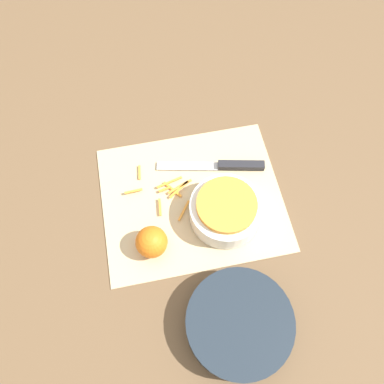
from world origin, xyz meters
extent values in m
plane|color=brown|center=(0.00, 0.00, 0.00)|extent=(4.00, 4.00, 0.00)
cube|color=#CCB284|center=(0.00, 0.00, 0.00)|extent=(0.42, 0.35, 0.01)
cylinder|color=silver|center=(-0.06, 0.06, 0.03)|extent=(0.16, 0.16, 0.06)
cylinder|color=orange|center=(-0.06, 0.06, 0.07)|extent=(0.13, 0.13, 0.02)
cylinder|color=#1E2833|center=(-0.03, 0.29, 0.03)|extent=(0.21, 0.21, 0.06)
cube|color=#232328|center=(-0.13, -0.06, 0.01)|extent=(0.11, 0.04, 0.02)
cube|color=silver|center=(-0.01, -0.08, 0.01)|extent=(0.15, 0.05, 0.00)
sphere|color=orange|center=(0.11, 0.10, 0.04)|extent=(0.07, 0.07, 0.07)
cube|color=orange|center=(0.11, -0.09, 0.01)|extent=(0.01, 0.04, 0.00)
cube|color=orange|center=(0.13, -0.04, 0.01)|extent=(0.04, 0.01, 0.00)
cube|color=orange|center=(0.06, -0.03, 0.01)|extent=(0.03, 0.01, 0.00)
cube|color=orange|center=(0.05, -0.05, 0.01)|extent=(0.06, 0.02, 0.00)
cube|color=orange|center=(0.04, -0.03, 0.01)|extent=(0.04, 0.05, 0.00)
cube|color=#F49C33|center=(0.08, 0.01, 0.01)|extent=(0.01, 0.04, 0.00)
cube|color=orange|center=(0.03, 0.03, 0.01)|extent=(0.04, 0.05, 0.00)
cube|color=orange|center=(0.03, -0.02, 0.01)|extent=(0.05, 0.04, 0.00)
cube|color=orange|center=(0.02, -0.03, 0.01)|extent=(0.06, 0.03, 0.00)
camera|label=1|loc=(0.07, 0.36, 0.80)|focal=35.00mm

